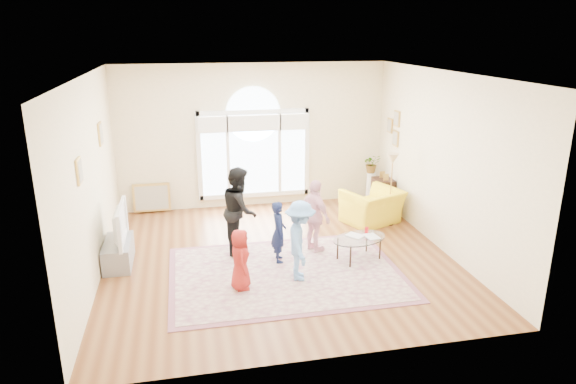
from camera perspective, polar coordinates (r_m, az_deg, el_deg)
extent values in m
plane|color=brown|center=(9.19, -1.01, -7.29)|extent=(6.00, 6.00, 0.00)
plane|color=beige|center=(11.53, -3.87, 6.19)|extent=(6.00, 0.00, 6.00)
plane|color=beige|center=(5.88, 4.42, -5.15)|extent=(6.00, 0.00, 6.00)
plane|color=beige|center=(8.63, -21.04, 1.15)|extent=(0.00, 6.00, 6.00)
plane|color=beige|center=(9.64, 16.76, 3.23)|extent=(0.00, 6.00, 6.00)
plane|color=white|center=(8.37, -1.13, 13.01)|extent=(6.00, 6.00, 0.00)
cube|color=white|center=(11.83, -3.71, -0.27)|extent=(2.50, 0.08, 0.10)
cube|color=white|center=(11.40, -3.89, 8.87)|extent=(2.50, 0.08, 0.10)
cube|color=white|center=(11.48, -9.85, 3.87)|extent=(0.10, 0.08, 2.00)
cube|color=white|center=(11.80, 2.09, 4.50)|extent=(0.10, 0.08, 2.00)
cube|color=#C6E2FF|center=(11.49, -8.23, 3.97)|extent=(0.55, 0.02, 1.80)
cube|color=#C6E2FF|center=(11.73, 0.55, 4.43)|extent=(0.55, 0.02, 1.80)
cube|color=#C6E2FF|center=(11.58, -3.80, 4.21)|extent=(1.10, 0.02, 1.80)
cylinder|color=#C6E2FF|center=(11.40, -3.89, 8.62)|extent=(1.20, 0.02, 1.20)
cube|color=white|center=(11.50, -6.68, 4.04)|extent=(0.07, 0.04, 1.80)
cube|color=white|center=(11.66, -0.94, 4.35)|extent=(0.07, 0.04, 1.80)
cube|color=white|center=(11.27, -8.36, 7.44)|extent=(0.65, 0.12, 0.35)
cube|color=white|center=(11.35, -3.81, 7.66)|extent=(1.20, 0.12, 0.35)
cube|color=white|center=(11.51, 0.64, 7.83)|extent=(0.65, 0.12, 0.35)
cube|color=tan|center=(9.77, -20.13, 6.08)|extent=(0.03, 0.34, 0.40)
cube|color=#ADA38E|center=(9.76, -20.03, 6.09)|extent=(0.01, 0.28, 0.34)
cube|color=tan|center=(7.67, -22.19, 2.17)|extent=(0.03, 0.30, 0.36)
cube|color=#ADA38E|center=(7.67, -22.06, 2.18)|extent=(0.01, 0.24, 0.30)
cube|color=tan|center=(11.35, 12.01, 7.98)|extent=(0.03, 0.28, 0.34)
cube|color=#ADA38E|center=(11.34, 11.92, 7.98)|extent=(0.01, 0.22, 0.28)
cube|color=tan|center=(11.43, 11.87, 5.85)|extent=(0.03, 0.28, 0.34)
cube|color=#ADA38E|center=(11.42, 11.79, 5.85)|extent=(0.01, 0.22, 0.28)
cube|color=tan|center=(11.70, 11.26, 7.26)|extent=(0.03, 0.26, 0.32)
cube|color=#ADA38E|center=(11.69, 11.18, 7.26)|extent=(0.01, 0.20, 0.26)
cube|color=#C2B59A|center=(8.62, -0.24, -8.99)|extent=(3.60, 2.60, 0.02)
cube|color=#874F60|center=(8.62, -0.24, -9.02)|extent=(3.80, 2.80, 0.01)
cube|color=gray|center=(9.33, -18.32, -6.45)|extent=(0.45, 1.00, 0.42)
imported|color=black|center=(9.13, -18.64, -3.39)|extent=(0.15, 1.12, 0.64)
cube|color=#5D6FE1|center=(9.12, -18.08, -3.36)|extent=(0.02, 0.91, 0.52)
ellipsoid|color=silver|center=(9.03, 7.93, -5.12)|extent=(1.17, 0.94, 0.02)
cylinder|color=black|center=(9.43, 8.74, -5.53)|extent=(0.03, 0.03, 0.40)
cylinder|color=black|center=(9.06, 5.54, -6.38)|extent=(0.03, 0.03, 0.40)
cylinder|color=black|center=(9.17, 10.19, -6.29)|extent=(0.03, 0.03, 0.40)
cylinder|color=black|center=(8.79, 6.95, -7.20)|extent=(0.03, 0.03, 0.40)
imported|color=#B2A58C|center=(8.97, 7.06, -5.06)|extent=(0.35, 0.36, 0.03)
imported|color=#B2A58C|center=(9.02, 8.69, -5.03)|extent=(0.25, 0.32, 0.02)
cylinder|color=red|center=(9.20, 8.73, -4.23)|extent=(0.07, 0.07, 0.12)
imported|color=yellow|center=(10.82, 9.34, -1.61)|extent=(1.37, 1.30, 0.71)
cube|color=black|center=(11.71, 10.49, -0.21)|extent=(0.40, 0.50, 0.70)
cylinder|color=black|center=(10.90, 11.11, -3.49)|extent=(0.20, 0.20, 0.02)
cylinder|color=#A67D3D|center=(10.69, 11.32, -0.16)|extent=(0.02, 0.02, 1.35)
cone|color=#CCB284|center=(10.49, 11.56, 3.62)|extent=(0.27, 0.27, 0.22)
cylinder|color=white|center=(12.18, 9.17, 0.55)|extent=(0.20, 0.20, 0.70)
imported|color=#33722D|center=(12.03, 9.30, 3.13)|extent=(0.41, 0.36, 0.43)
cube|color=tan|center=(11.78, -14.77, -2.20)|extent=(0.80, 0.14, 0.62)
imported|color=#A1201C|center=(7.96, -5.33, -7.47)|extent=(0.32, 0.48, 0.97)
imported|color=#121B3D|center=(8.82, -1.04, -4.42)|extent=(0.28, 0.41, 1.08)
imported|color=black|center=(9.18, -5.39, -2.00)|extent=(0.68, 0.83, 1.57)
imported|color=#FBB6C4|center=(9.20, 3.03, -2.68)|extent=(0.60, 0.84, 1.33)
imported|color=#689EE4|center=(8.17, 1.36, -5.43)|extent=(0.62, 0.91, 1.31)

